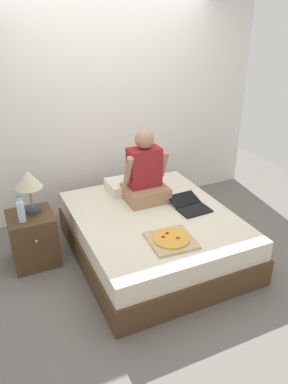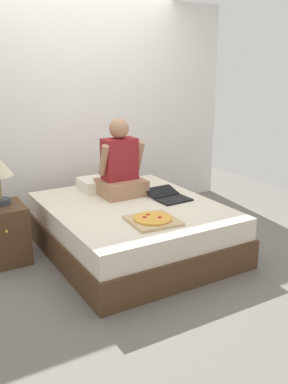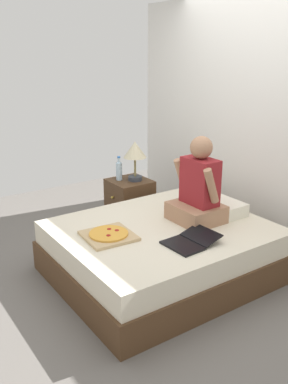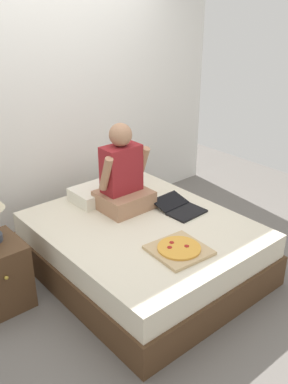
# 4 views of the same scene
# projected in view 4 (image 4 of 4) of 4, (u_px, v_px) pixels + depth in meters

# --- Properties ---
(ground_plane) EXTENTS (5.95, 5.95, 0.00)m
(ground_plane) POSITION_uv_depth(u_px,v_px,m) (143.00, 270.00, 3.81)
(ground_plane) COLOR #66605B
(wall_back) EXTENTS (3.95, 0.12, 2.50)m
(wall_back) POSITION_uv_depth(u_px,v_px,m) (58.00, 105.00, 4.17)
(wall_back) COLOR silver
(wall_back) RESTS_ON ground
(bed) EXTENTS (1.56, 1.84, 0.48)m
(bed) POSITION_uv_depth(u_px,v_px,m) (143.00, 248.00, 3.71)
(bed) COLOR #4C331E
(bed) RESTS_ON ground
(pillow) EXTENTS (0.52, 0.34, 0.12)m
(pillow) POSITION_uv_depth(u_px,v_px,m) (100.00, 192.00, 4.03)
(pillow) COLOR silver
(pillow) RESTS_ON bed
(person_seated) EXTENTS (0.47, 0.40, 0.78)m
(person_seated) POSITION_uv_depth(u_px,v_px,m) (123.00, 178.00, 3.77)
(person_seated) COLOR #A37556
(person_seated) RESTS_ON bed
(laptop) EXTENTS (0.34, 0.43, 0.07)m
(laptop) POSITION_uv_depth(u_px,v_px,m) (181.00, 209.00, 3.81)
(laptop) COLOR black
(laptop) RESTS_ON bed
(pizza_box) EXTENTS (0.43, 0.43, 0.05)m
(pizza_box) POSITION_uv_depth(u_px,v_px,m) (179.00, 249.00, 3.21)
(pizza_box) COLOR tan
(pizza_box) RESTS_ON bed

